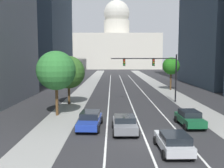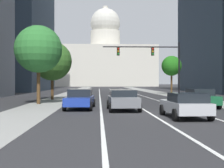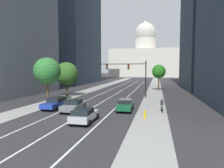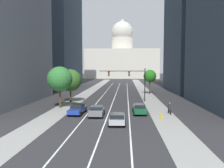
{
  "view_description": "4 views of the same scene",
  "coord_description": "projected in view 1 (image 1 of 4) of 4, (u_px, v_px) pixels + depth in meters",
  "views": [
    {
      "loc": [
        -2.6,
        -18.65,
        6.41
      ],
      "look_at": [
        -2.68,
        15.1,
        2.79
      ],
      "focal_mm": 40.7,
      "sensor_mm": 36.0,
      "label": 1
    },
    {
      "loc": [
        -3.23,
        -18.25,
        1.98
      ],
      "look_at": [
        -1.96,
        10.04,
        1.8
      ],
      "focal_mm": 47.7,
      "sensor_mm": 36.0,
      "label": 2
    },
    {
      "loc": [
        8.47,
        -20.73,
        5.21
      ],
      "look_at": [
        -0.07,
        17.72,
        2.34
      ],
      "focal_mm": 32.75,
      "sensor_mm": 36.0,
      "label": 3
    },
    {
      "loc": [
        2.58,
        -29.45,
        6.89
      ],
      "look_at": [
        -0.25,
        17.15,
        3.52
      ],
      "focal_mm": 36.7,
      "sensor_mm": 36.0,
      "label": 4
    }
  ],
  "objects": [
    {
      "name": "ground_plane",
      "position": [
        124.0,
        85.0,
        58.99
      ],
      "size": [
        400.0,
        400.0,
        0.0
      ],
      "primitive_type": "plane",
      "color": "#2B2B2D"
    },
    {
      "name": "sidewalk_left",
      "position": [
        88.0,
        87.0,
        54.04
      ],
      "size": [
        3.52,
        130.0,
        0.01
      ],
      "primitive_type": "cube",
      "color": "gray",
      "rests_on": "ground"
    },
    {
      "name": "sidewalk_right",
      "position": [
        162.0,
        87.0,
        54.0
      ],
      "size": [
        3.52,
        130.0,
        0.01
      ],
      "primitive_type": "cube",
      "color": "gray",
      "rests_on": "ground"
    },
    {
      "name": "lane_stripe_left",
      "position": [
        110.0,
        94.0,
        44.09
      ],
      "size": [
        0.16,
        90.0,
        0.01
      ],
      "primitive_type": "cube",
      "color": "white",
      "rests_on": "ground"
    },
    {
      "name": "lane_stripe_center",
      "position": [
        128.0,
        94.0,
        44.08
      ],
      "size": [
        0.16,
        90.0,
        0.01
      ],
      "primitive_type": "cube",
      "color": "white",
      "rests_on": "ground"
    },
    {
      "name": "lane_stripe_right",
      "position": [
        145.0,
        94.0,
        44.07
      ],
      "size": [
        0.16,
        90.0,
        0.01
      ],
      "primitive_type": "cube",
      "color": "white",
      "rests_on": "ground"
    },
    {
      "name": "capitol_building",
      "position": [
        117.0,
        47.0,
        142.87
      ],
      "size": [
        46.21,
        29.81,
        38.68
      ],
      "color": "beige",
      "rests_on": "ground"
    },
    {
      "name": "car_silver",
      "position": [
        174.0,
        142.0,
        17.01
      ],
      "size": [
        2.13,
        4.12,
        1.4
      ],
      "rotation": [
        0.0,
        0.0,
        1.59
      ],
      "color": "#B2B5BA",
      "rests_on": "ground"
    },
    {
      "name": "car_gray",
      "position": [
        125.0,
        124.0,
        21.49
      ],
      "size": [
        2.19,
        4.07,
        1.44
      ],
      "rotation": [
        0.0,
        0.0,
        1.59
      ],
      "color": "slate",
      "rests_on": "ground"
    },
    {
      "name": "car_blue",
      "position": [
        91.0,
        120.0,
        22.92
      ],
      "size": [
        2.21,
        4.85,
        1.46
      ],
      "rotation": [
        0.0,
        0.0,
        1.52
      ],
      "color": "#1E389E",
      "rests_on": "ground"
    },
    {
      "name": "car_green",
      "position": [
        190.0,
        118.0,
        23.46
      ],
      "size": [
        2.06,
        4.15,
        1.46
      ],
      "rotation": [
        0.0,
        0.0,
        1.61
      ],
      "color": "#14512D",
      "rests_on": "ground"
    },
    {
      "name": "traffic_signal_mast",
      "position": [
        156.0,
        68.0,
        35.61
      ],
      "size": [
        9.26,
        0.39,
        6.75
      ],
      "color": "black",
      "rests_on": "ground"
    },
    {
      "name": "street_tree_mid_left",
      "position": [
        69.0,
        72.0,
        34.15
      ],
      "size": [
        4.41,
        4.41,
        6.55
      ],
      "color": "#51381E",
      "rests_on": "ground"
    },
    {
      "name": "street_tree_near_right",
      "position": [
        172.0,
        66.0,
        48.93
      ],
      "size": [
        3.31,
        3.31,
        6.32
      ],
      "color": "#51381E",
      "rests_on": "ground"
    },
    {
      "name": "street_tree_near_left",
      "position": [
        57.0,
        71.0,
        27.41
      ],
      "size": [
        4.26,
        4.26,
        7.07
      ],
      "color": "#51381E",
      "rests_on": "ground"
    }
  ]
}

